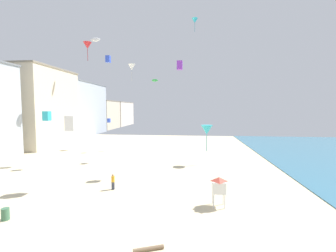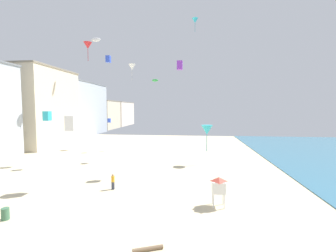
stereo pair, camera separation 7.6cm
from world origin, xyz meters
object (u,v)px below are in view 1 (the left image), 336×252
(driftwood_log, at_px, (149,249))
(kite_cyan_delta, at_px, (207,130))
(kite_cyan_delta_2, at_px, (195,21))
(kite_cyan_box, at_px, (47,116))
(kite_purple_box, at_px, (180,65))
(kite_red_delta, at_px, (87,46))
(kite_flyer, at_px, (113,181))
(beach_trash_bin, at_px, (5,214))
(kite_white_parafoil, at_px, (95,40))
(lifeguard_stand, at_px, (219,185))
(kite_blue_box_2, at_px, (108,59))
(kite_white_box, at_px, (71,123))
(kite_blue_box, at_px, (109,120))
(kite_white_delta, at_px, (132,67))
(kite_green_parafoil, at_px, (155,80))

(driftwood_log, bearing_deg, kite_cyan_delta, 78.45)
(kite_cyan_delta_2, bearing_deg, kite_cyan_box, -154.39)
(kite_cyan_delta, distance_m, kite_purple_box, 10.56)
(kite_red_delta, bearing_deg, kite_cyan_box, -98.25)
(kite_flyer, xyz_separation_m, kite_purple_box, (6.38, 7.70, 13.02))
(beach_trash_bin, distance_m, kite_purple_box, 23.53)
(kite_cyan_box, bearing_deg, kite_red_delta, 81.75)
(kite_white_parafoil, bearing_deg, kite_cyan_delta_2, -20.31)
(beach_trash_bin, xyz_separation_m, kite_cyan_delta_2, (14.02, 27.20, 23.45))
(kite_flyer, bearing_deg, kite_cyan_box, 41.47)
(lifeguard_stand, bearing_deg, kite_blue_box_2, 135.62)
(kite_blue_box_2, bearing_deg, kite_cyan_box, -164.56)
(kite_blue_box_2, distance_m, kite_purple_box, 12.09)
(kite_white_box, xyz_separation_m, kite_cyan_delta_2, (12.56, 20.02, 17.05))
(kite_red_delta, distance_m, kite_blue_box, 14.72)
(kite_flyer, bearing_deg, kite_white_parafoil, 12.75)
(kite_white_delta, xyz_separation_m, kite_blue_box_2, (0.55, -15.52, -1.51))
(kite_blue_box, bearing_deg, beach_trash_bin, -84.98)
(kite_purple_box, relative_size, kite_cyan_box, 0.78)
(lifeguard_stand, distance_m, kite_white_box, 15.82)
(kite_green_parafoil, bearing_deg, kite_cyan_box, -129.14)
(kite_red_delta, relative_size, kite_cyan_delta_2, 1.49)
(kite_white_parafoil, distance_m, kite_cyan_box, 24.78)
(kite_blue_box, bearing_deg, kite_green_parafoil, 32.61)
(kite_white_delta, relative_size, kite_blue_box, 4.40)
(beach_trash_bin, relative_size, kite_cyan_delta, 0.23)
(kite_blue_box_2, relative_size, kite_cyan_delta_2, 0.43)
(kite_white_delta, relative_size, kite_blue_box_2, 3.48)
(kite_white_delta, distance_m, kite_white_box, 29.48)
(driftwood_log, bearing_deg, kite_blue_box, 114.45)
(beach_trash_bin, relative_size, kite_green_parafoil, 0.67)
(kite_flyer, distance_m, kite_blue_box, 22.95)
(kite_blue_box_2, bearing_deg, kite_purple_box, -20.66)
(driftwood_log, relative_size, kite_green_parafoil, 1.35)
(kite_blue_box, bearing_deg, kite_purple_box, -41.90)
(kite_white_delta, bearing_deg, driftwood_log, -73.50)
(beach_trash_bin, distance_m, kite_cyan_box, 19.69)
(kite_flyer, distance_m, kite_blue_box_2, 19.70)
(kite_white_box, relative_size, kite_blue_box_2, 1.53)
(kite_white_delta, bearing_deg, kite_blue_box, -113.55)
(kite_cyan_delta_2, height_order, kite_purple_box, kite_cyan_delta_2)
(kite_purple_box, bearing_deg, kite_white_delta, 120.72)
(beach_trash_bin, xyz_separation_m, kite_white_box, (1.47, 7.18, 6.40))
(lifeguard_stand, relative_size, kite_blue_box, 3.18)
(kite_blue_box_2, bearing_deg, kite_white_delta, 92.04)
(kite_flyer, bearing_deg, kite_blue_box, 8.25)
(kite_red_delta, distance_m, kite_white_parafoil, 8.76)
(kite_flyer, relative_size, kite_blue_box_2, 1.62)
(driftwood_log, distance_m, kite_cyan_delta, 23.04)
(kite_white_parafoil, height_order, kite_blue_box_2, kite_white_parafoil)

